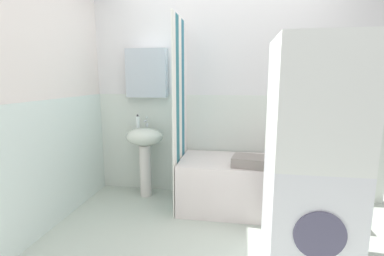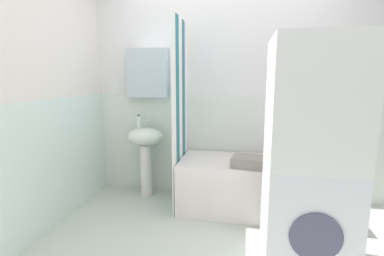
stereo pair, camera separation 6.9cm
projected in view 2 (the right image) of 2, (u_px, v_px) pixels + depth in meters
name	position (u px, v px, depth m)	size (l,w,h in m)	color
wall_back_tiled	(220.00, 100.00, 3.29)	(3.60, 0.18, 2.40)	silver
wall_left_tiled	(53.00, 107.00, 2.68)	(0.07, 1.81, 2.40)	silver
sink	(146.00, 146.00, 3.31)	(0.44, 0.34, 0.82)	white
faucet	(147.00, 122.00, 3.34)	(0.03, 0.12, 0.12)	silver
soap_dispenser	(139.00, 122.00, 3.31)	(0.05, 0.05, 0.16)	white
bathtub	(248.00, 185.00, 3.00)	(1.44, 0.70, 0.54)	silver
shower_curtain	(180.00, 116.00, 3.00)	(0.01, 0.70, 2.00)	white
conditioner_bottle	(306.00, 147.00, 3.10)	(0.06, 0.06, 0.22)	#2A5398
lotion_bottle	(296.00, 147.00, 3.13)	(0.06, 0.06, 0.22)	#28242B
shampoo_bottle	(284.00, 146.00, 3.11)	(0.06, 0.06, 0.24)	#C44C6C
towel_folded	(250.00, 162.00, 2.76)	(0.34, 0.26, 0.10)	gray
washer_dryer_stack	(308.00, 162.00, 1.93)	(0.56, 0.65, 1.66)	white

